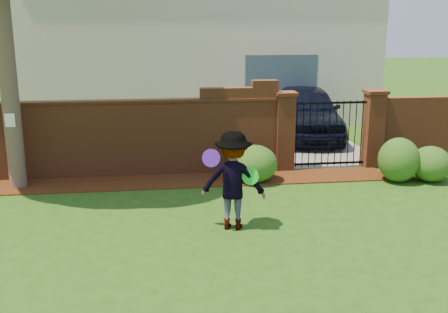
{
  "coord_description": "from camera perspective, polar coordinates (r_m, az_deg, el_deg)",
  "views": [
    {
      "loc": [
        -0.64,
        -8.12,
        3.52
      ],
      "look_at": [
        0.61,
        1.4,
        1.05
      ],
      "focal_mm": 42.95,
      "sensor_mm": 36.0,
      "label": 1
    }
  ],
  "objects": [
    {
      "name": "house",
      "position": [
        20.19,
        -2.9,
        13.4
      ],
      "size": [
        12.4,
        6.4,
        6.3
      ],
      "color": "beige",
      "rests_on": "ground"
    },
    {
      "name": "frisbee_green",
      "position": [
        8.94,
        2.82,
        -2.11
      ],
      "size": [
        0.29,
        0.2,
        0.3
      ],
      "primitive_type": "cylinder",
      "rotation": [
        1.43,
        0.0,
        -0.5
      ],
      "color": "#1BCF27",
      "rests_on": "man"
    },
    {
      "name": "ground",
      "position": [
        8.88,
        -2.76,
        -8.99
      ],
      "size": [
        80.0,
        80.0,
        0.01
      ],
      "primitive_type": "cube",
      "color": "#234A12",
      "rests_on": "ground"
    },
    {
      "name": "pillar_right",
      "position": [
        13.45,
        15.61,
        2.9
      ],
      "size": [
        0.5,
        0.5,
        1.88
      ],
      "color": "brown",
      "rests_on": "ground"
    },
    {
      "name": "driveway",
      "position": [
        17.01,
        6.77,
        2.4
      ],
      "size": [
        3.2,
        8.0,
        0.01
      ],
      "primitive_type": "cube",
      "color": "slate",
      "rests_on": "ground"
    },
    {
      "name": "mulch_bed",
      "position": [
        11.99,
        -8.65,
        -2.75
      ],
      "size": [
        11.1,
        1.08,
        0.03
      ],
      "primitive_type": "cube",
      "color": "#3A1B0A",
      "rests_on": "ground"
    },
    {
      "name": "pillar_left",
      "position": [
        12.76,
        6.46,
        2.74
      ],
      "size": [
        0.5,
        0.5,
        1.88
      ],
      "color": "brown",
      "rests_on": "ground"
    },
    {
      "name": "shrub_left",
      "position": [
        11.86,
        3.26,
        -0.77
      ],
      "size": [
        1.02,
        1.02,
        0.83
      ],
      "primitive_type": "ellipsoid",
      "color": "#1C4F17",
      "rests_on": "ground"
    },
    {
      "name": "man",
      "position": [
        9.09,
        0.93,
        -2.64
      ],
      "size": [
        1.23,
        0.89,
        1.71
      ],
      "primitive_type": "imported",
      "rotation": [
        0.0,
        0.0,
        2.89
      ],
      "color": "gray",
      "rests_on": "ground"
    },
    {
      "name": "shrub_middle",
      "position": [
        12.46,
        18.11,
        -0.35
      ],
      "size": [
        0.91,
        0.91,
        1.0
      ],
      "primitive_type": "ellipsoid",
      "color": "#1C4F17",
      "rests_on": "ground"
    },
    {
      "name": "shrub_right",
      "position": [
        12.75,
        21.14,
        -0.74
      ],
      "size": [
        0.9,
        0.9,
        0.8
      ],
      "primitive_type": "ellipsoid",
      "color": "#1C4F17",
      "rests_on": "ground"
    },
    {
      "name": "paper_notice",
      "position": [
        11.88,
        -21.83,
        3.6
      ],
      "size": [
        0.2,
        0.01,
        0.28
      ],
      "primitive_type": "cube",
      "color": "white",
      "rests_on": "tree"
    },
    {
      "name": "frisbee_purple",
      "position": [
        8.74,
        -1.38,
        -0.16
      ],
      "size": [
        0.31,
        0.11,
        0.3
      ],
      "primitive_type": "cylinder",
      "rotation": [
        1.36,
        0.0,
        0.08
      ],
      "color": "#6321CE",
      "rests_on": "man"
    },
    {
      "name": "brick_wall",
      "position": [
        12.47,
        -13.63,
        2.01
      ],
      "size": [
        8.7,
        0.31,
        2.16
      ],
      "color": "brown",
      "rests_on": "ground"
    },
    {
      "name": "iron_gate",
      "position": [
        13.09,
        11.13,
        2.39
      ],
      "size": [
        1.78,
        0.03,
        1.6
      ],
      "color": "black",
      "rests_on": "ground"
    },
    {
      "name": "car",
      "position": [
        16.28,
        8.89,
        4.59
      ],
      "size": [
        2.46,
        4.82,
        1.57
      ],
      "primitive_type": "imported",
      "rotation": [
        0.0,
        0.0,
        -0.14
      ],
      "color": "black",
      "rests_on": "ground"
    }
  ]
}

